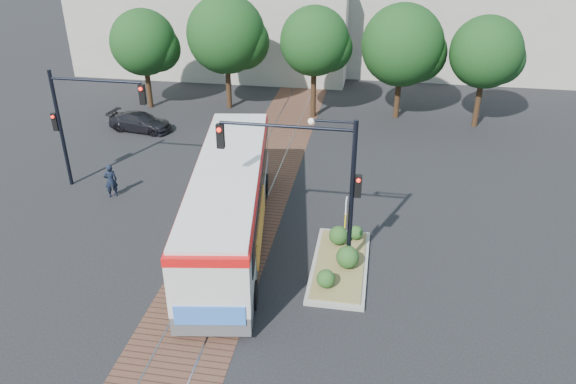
{
  "coord_description": "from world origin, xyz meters",
  "views": [
    {
      "loc": [
        5.85,
        -19.54,
        13.24
      ],
      "look_at": [
        2.18,
        2.04,
        1.6
      ],
      "focal_mm": 35.0,
      "sensor_mm": 36.0,
      "label": 1
    }
  ],
  "objects_px": {
    "signal_pole_left": "(79,114)",
    "parked_car": "(140,122)",
    "signal_pole_main": "(320,170)",
    "traffic_island": "(341,259)",
    "city_bus": "(229,199)",
    "officer": "(111,181)"
  },
  "relations": [
    {
      "from": "traffic_island",
      "to": "parked_car",
      "type": "bearing_deg",
      "value": 137.53
    },
    {
      "from": "city_bus",
      "to": "parked_car",
      "type": "xyz_separation_m",
      "value": [
        -8.85,
        11.23,
        -1.34
      ]
    },
    {
      "from": "traffic_island",
      "to": "signal_pole_left",
      "type": "xyz_separation_m",
      "value": [
        -13.19,
        4.89,
        3.54
      ]
    },
    {
      "from": "signal_pole_left",
      "to": "officer",
      "type": "height_order",
      "value": "signal_pole_left"
    },
    {
      "from": "traffic_island",
      "to": "parked_car",
      "type": "xyz_separation_m",
      "value": [
        -13.73,
        12.57,
        0.25
      ]
    },
    {
      "from": "parked_car",
      "to": "city_bus",
      "type": "bearing_deg",
      "value": -134.18
    },
    {
      "from": "traffic_island",
      "to": "parked_car",
      "type": "height_order",
      "value": "parked_car"
    },
    {
      "from": "officer",
      "to": "parked_car",
      "type": "relative_size",
      "value": 0.43
    },
    {
      "from": "traffic_island",
      "to": "parked_car",
      "type": "distance_m",
      "value": 18.62
    },
    {
      "from": "signal_pole_main",
      "to": "parked_car",
      "type": "xyz_separation_m",
      "value": [
        -12.78,
        12.48,
        -3.58
      ]
    },
    {
      "from": "traffic_island",
      "to": "officer",
      "type": "distance_m",
      "value": 12.32
    },
    {
      "from": "signal_pole_left",
      "to": "parked_car",
      "type": "height_order",
      "value": "signal_pole_left"
    },
    {
      "from": "traffic_island",
      "to": "signal_pole_main",
      "type": "height_order",
      "value": "signal_pole_main"
    },
    {
      "from": "signal_pole_left",
      "to": "signal_pole_main",
      "type": "bearing_deg",
      "value": -21.45
    },
    {
      "from": "signal_pole_main",
      "to": "parked_car",
      "type": "distance_m",
      "value": 18.22
    },
    {
      "from": "signal_pole_main",
      "to": "traffic_island",
      "type": "bearing_deg",
      "value": -5.36
    },
    {
      "from": "parked_car",
      "to": "signal_pole_left",
      "type": "bearing_deg",
      "value": -168.38
    },
    {
      "from": "city_bus",
      "to": "signal_pole_left",
      "type": "xyz_separation_m",
      "value": [
        -8.31,
        3.55,
        1.94
      ]
    },
    {
      "from": "signal_pole_main",
      "to": "officer",
      "type": "xyz_separation_m",
      "value": [
        -10.67,
        3.93,
        -3.3
      ]
    },
    {
      "from": "parked_car",
      "to": "traffic_island",
      "type": "bearing_deg",
      "value": -124.92
    },
    {
      "from": "traffic_island",
      "to": "signal_pole_main",
      "type": "distance_m",
      "value": 3.95
    },
    {
      "from": "signal_pole_left",
      "to": "officer",
      "type": "relative_size",
      "value": 3.5
    }
  ]
}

